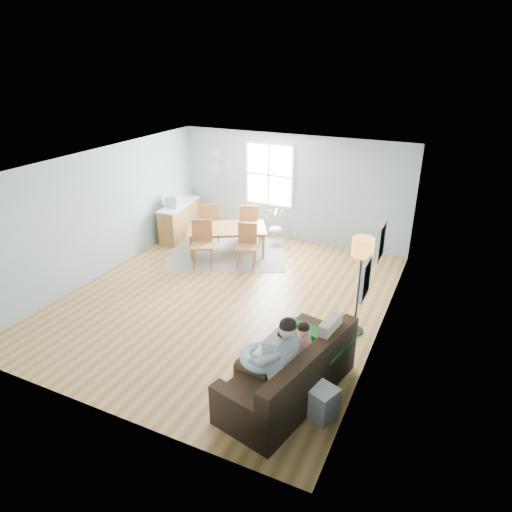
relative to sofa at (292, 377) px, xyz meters
The scene contains 22 objects.
room 3.71m from the sofa, 136.40° to the left, with size 8.40×9.40×3.90m.
window 6.38m from the sofa, 116.80° to the left, with size 1.32×0.08×1.62m.
pictures 2.01m from the sofa, 54.59° to the left, with size 0.05×1.34×0.74m.
wall_plates 7.15m from the sofa, 127.09° to the left, with size 0.67×0.02×0.66m.
sofa is the anchor object (origin of this frame).
green_throw 0.79m from the sofa, 83.84° to the left, with size 1.02×0.88×0.04m, color #145826.
beige_pillow 0.80m from the sofa, 55.53° to the left, with size 0.15×0.52×0.52m, color #BAAE8E.
father 0.58m from the sofa, 126.19° to the right, with size 1.08×0.54×1.47m.
nursing_pillow 0.59m from the sofa, 146.93° to the right, with size 0.59×0.59×0.16m, color #ADC8D9.
infant 0.63m from the sofa, 150.69° to the right, with size 0.18×0.41×0.15m.
toddler 0.50m from the sofa, 98.71° to the left, with size 0.60×0.38×0.89m.
floor_lamp 2.35m from the sofa, 78.62° to the left, with size 0.36×0.36×1.77m.
storage_cube 0.52m from the sofa, 21.24° to the right, with size 0.50×0.48×0.44m.
rug 5.21m from the sofa, 128.64° to the left, with size 2.76×2.10×0.01m, color gray.
dining_table 5.21m from the sofa, 128.64° to the left, with size 1.86×1.04×0.65m, color brown.
chair_sw 4.74m from the sofa, 136.69° to the left, with size 0.65×0.65×1.06m.
chair_se 4.43m from the sofa, 124.55° to the left, with size 0.57×0.57×1.00m.
chair_nw 6.00m from the sofa, 131.47° to the left, with size 0.66×0.66×1.06m.
chair_ne 5.78m from the sofa, 122.11° to the left, with size 0.62×0.62×1.04m.
counter 6.68m from the sofa, 137.35° to the left, with size 0.68×1.67×0.91m.
monitor 6.48m from the sofa, 139.03° to the left, with size 0.35×0.33×0.29m.
baby_swing 5.64m from the sofa, 115.45° to the left, with size 1.07×1.08×0.87m.
Camera 1 is at (3.95, -6.98, 4.49)m, focal length 32.00 mm.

